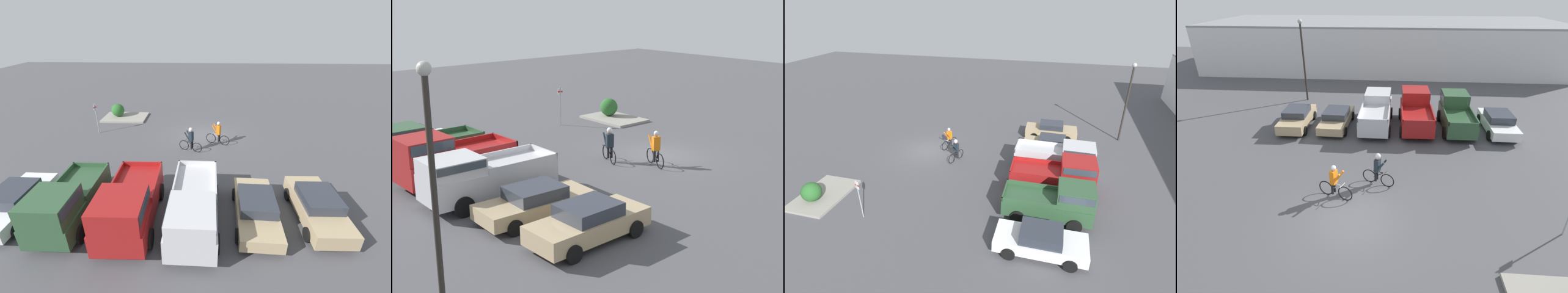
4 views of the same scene
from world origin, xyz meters
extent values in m
plane|color=#4C4C51|center=(0.00, 0.00, 0.00)|extent=(80.00, 80.00, 0.00)
cube|color=tan|center=(-5.24, 9.46, 0.59)|extent=(1.82, 4.43, 0.66)
cube|color=#2D333D|center=(-5.24, 9.46, 1.15)|extent=(1.61, 2.01, 0.46)
cylinder|color=black|center=(-6.14, 10.85, 0.31)|extent=(0.19, 0.62, 0.62)
cylinder|color=black|center=(-4.39, 10.88, 0.31)|extent=(0.19, 0.62, 0.62)
cylinder|color=black|center=(-6.09, 8.04, 0.31)|extent=(0.19, 0.62, 0.62)
cylinder|color=black|center=(-4.34, 8.07, 0.31)|extent=(0.19, 0.62, 0.62)
cube|color=tan|center=(-2.44, 9.65, 0.53)|extent=(1.96, 4.56, 0.55)
cube|color=#2D333D|center=(-2.44, 9.65, 1.04)|extent=(1.68, 2.09, 0.46)
cylinder|color=black|center=(-3.27, 11.13, 0.30)|extent=(0.21, 0.61, 0.60)
cylinder|color=black|center=(-1.49, 11.05, 0.30)|extent=(0.21, 0.61, 0.60)
cylinder|color=black|center=(-3.39, 8.25, 0.30)|extent=(0.21, 0.61, 0.60)
cylinder|color=black|center=(-1.61, 8.18, 0.30)|extent=(0.21, 0.61, 0.60)
cube|color=silver|center=(0.36, 9.91, 0.89)|extent=(2.07, 5.51, 1.05)
cube|color=silver|center=(0.38, 11.56, 1.75)|extent=(1.86, 2.22, 0.68)
cube|color=#333D47|center=(0.38, 11.56, 1.90)|extent=(1.92, 2.04, 0.30)
cube|color=silver|center=(-0.61, 8.83, 1.54)|extent=(0.13, 3.29, 0.25)
cube|color=silver|center=(1.30, 8.80, 1.54)|extent=(0.13, 3.29, 0.25)
cube|color=silver|center=(0.32, 7.21, 1.54)|extent=(1.99, 0.11, 0.25)
cylinder|color=black|center=(-0.61, 11.63, 0.41)|extent=(0.23, 0.82, 0.82)
cylinder|color=black|center=(1.38, 11.60, 0.41)|extent=(0.23, 0.82, 0.82)
cylinder|color=black|center=(-0.66, 8.23, 0.41)|extent=(0.23, 0.82, 0.82)
cylinder|color=black|center=(1.33, 8.20, 0.41)|extent=(0.23, 0.82, 0.82)
cube|color=maroon|center=(3.16, 9.90, 0.88)|extent=(2.20, 5.24, 1.01)
cube|color=maroon|center=(3.12, 11.45, 1.86)|extent=(1.97, 2.12, 0.97)
cube|color=#333D47|center=(3.12, 11.45, 2.08)|extent=(2.02, 1.95, 0.43)
cube|color=maroon|center=(2.18, 8.83, 1.50)|extent=(0.15, 3.12, 0.25)
cube|color=maroon|center=(4.19, 8.88, 1.50)|extent=(0.15, 3.12, 0.25)
cube|color=maroon|center=(3.22, 7.34, 1.50)|extent=(2.09, 0.13, 0.25)
cylinder|color=black|center=(2.08, 11.48, 0.41)|extent=(0.24, 0.83, 0.83)
cylinder|color=black|center=(4.17, 11.53, 0.41)|extent=(0.24, 0.83, 0.83)
cylinder|color=black|center=(2.15, 8.26, 0.41)|extent=(0.24, 0.83, 0.83)
cylinder|color=black|center=(4.24, 8.31, 0.41)|extent=(0.24, 0.83, 0.83)
cube|color=#2D5133|center=(5.96, 9.80, 0.83)|extent=(1.96, 4.92, 0.92)
cube|color=#2D5133|center=(5.95, 11.27, 1.76)|extent=(1.79, 1.97, 0.95)
cube|color=#333D47|center=(5.95, 11.27, 1.97)|extent=(1.84, 1.82, 0.42)
cube|color=#2D5133|center=(5.04, 8.81, 1.41)|extent=(0.10, 2.95, 0.25)
cube|color=#2D5133|center=(6.89, 8.82, 1.41)|extent=(0.10, 2.95, 0.25)
cube|color=#2D5133|center=(5.97, 7.39, 1.41)|extent=(1.93, 0.09, 0.25)
cylinder|color=black|center=(4.99, 11.32, 0.41)|extent=(0.22, 0.82, 0.81)
cylinder|color=black|center=(6.92, 11.33, 0.41)|extent=(0.22, 0.82, 0.81)
cylinder|color=black|center=(5.00, 8.27, 0.41)|extent=(0.22, 0.82, 0.81)
cylinder|color=black|center=(6.93, 8.29, 0.41)|extent=(0.22, 0.82, 0.81)
cube|color=white|center=(8.76, 9.69, 0.58)|extent=(1.78, 4.49, 0.60)
cube|color=#2D333D|center=(8.76, 9.69, 1.13)|extent=(1.61, 2.02, 0.50)
cylinder|color=black|center=(7.87, 11.13, 0.33)|extent=(0.18, 0.66, 0.66)
cylinder|color=black|center=(7.87, 8.26, 0.33)|extent=(0.18, 0.66, 0.66)
cylinder|color=black|center=(9.65, 8.26, 0.33)|extent=(0.18, 0.66, 0.66)
torus|color=black|center=(1.43, 2.50, 0.35)|extent=(0.71, 0.31, 0.74)
torus|color=black|center=(0.49, 2.86, 0.35)|extent=(0.71, 0.31, 0.74)
cylinder|color=black|center=(0.96, 2.68, 0.53)|extent=(0.50, 0.22, 0.39)
cylinder|color=black|center=(0.96, 2.68, 0.73)|extent=(0.53, 0.23, 0.04)
cylinder|color=black|center=(0.80, 2.75, 0.53)|extent=(0.05, 0.05, 0.36)
cylinder|color=black|center=(1.31, 2.55, 0.76)|extent=(0.19, 0.44, 0.02)
cylinder|color=black|center=(0.90, 2.80, 0.48)|extent=(0.16, 0.16, 0.55)
cylinder|color=black|center=(0.84, 2.63, 0.48)|extent=(0.16, 0.16, 0.55)
cube|color=#1E2833|center=(0.91, 2.70, 1.09)|extent=(0.35, 0.42, 0.67)
cylinder|color=#1E2833|center=(1.16, 2.79, 1.09)|extent=(0.50, 0.27, 0.72)
cylinder|color=#1E2833|center=(1.04, 2.47, 1.09)|extent=(0.50, 0.27, 0.72)
sphere|color=tan|center=(0.94, 2.69, 1.56)|extent=(0.25, 0.25, 0.25)
sphere|color=silver|center=(0.94, 2.69, 1.62)|extent=(0.28, 0.28, 0.28)
torus|color=black|center=(-0.50, 1.24, 0.36)|extent=(0.73, 0.33, 0.77)
torus|color=black|center=(-1.49, 1.62, 0.36)|extent=(0.73, 0.33, 0.77)
cylinder|color=silver|center=(-0.99, 1.43, 0.55)|extent=(0.53, 0.23, 0.41)
cylinder|color=silver|center=(-0.99, 1.43, 0.76)|extent=(0.56, 0.25, 0.04)
cylinder|color=silver|center=(-1.17, 1.50, 0.55)|extent=(0.05, 0.05, 0.38)
cylinder|color=silver|center=(-0.62, 1.29, 0.79)|extent=(0.19, 0.44, 0.02)
cylinder|color=black|center=(-1.06, 1.55, 0.50)|extent=(0.16, 0.16, 0.57)
cylinder|color=black|center=(-1.12, 1.39, 0.50)|extent=(0.16, 0.16, 0.57)
cube|color=orange|center=(-1.04, 1.45, 1.13)|extent=(0.35, 0.42, 0.68)
cylinder|color=orange|center=(-0.78, 1.53, 1.13)|extent=(0.52, 0.27, 0.73)
cylinder|color=orange|center=(-0.91, 1.22, 1.13)|extent=(0.52, 0.27, 0.73)
sphere|color=tan|center=(-1.02, 1.44, 1.58)|extent=(0.21, 0.21, 0.21)
sphere|color=silver|center=(-1.02, 1.44, 1.63)|extent=(0.23, 0.23, 0.23)
cylinder|color=#9E9EA3|center=(8.68, -0.30, 1.25)|extent=(0.06, 0.06, 2.49)
cube|color=white|center=(8.68, -0.30, 2.17)|extent=(0.13, 0.29, 0.45)
cube|color=red|center=(8.68, -0.30, 2.17)|extent=(0.13, 0.29, 0.10)
cube|color=gray|center=(7.53, -3.93, 0.07)|extent=(3.97, 2.72, 0.15)
sphere|color=#286028|center=(8.21, -4.08, 0.74)|extent=(1.18, 1.18, 1.18)
camera|label=1|loc=(-0.09, 19.23, 8.33)|focal=24.00mm
camera|label=2|loc=(-18.05, 20.62, 8.18)|focal=50.00mm
camera|label=3|loc=(20.36, 9.70, 11.42)|focal=28.00mm
camera|label=4|loc=(1.69, -10.21, 8.96)|focal=28.00mm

